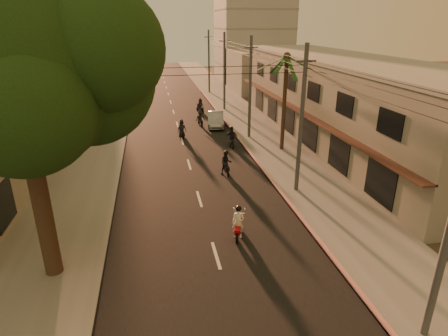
{
  "coord_description": "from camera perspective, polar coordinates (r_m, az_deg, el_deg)",
  "views": [
    {
      "loc": [
        -2.4,
        -12.4,
        10.07
      ],
      "look_at": [
        1.46,
        7.62,
        2.07
      ],
      "focal_mm": 30.0,
      "sensor_mm": 36.0,
      "label": 1
    }
  ],
  "objects": [
    {
      "name": "curb_stripe",
      "position": [
        30.1,
        4.16,
        2.02
      ],
      "size": [
        0.2,
        60.0,
        0.2
      ],
      "primitive_type": "cube",
      "color": "red",
      "rests_on": "ground"
    },
    {
      "name": "scooter_red",
      "position": [
        18.68,
        2.19,
        -8.4
      ],
      "size": [
        0.92,
        1.73,
        1.75
      ],
      "rotation": [
        0.0,
        0.0,
        -0.32
      ],
      "color": "black",
      "rests_on": "ground"
    },
    {
      "name": "palm_tree",
      "position": [
        30.38,
        9.52,
        15.62
      ],
      "size": [
        5.0,
        5.0,
        8.2
      ],
      "color": "black",
      "rests_on": "ground"
    },
    {
      "name": "scooter_far_a",
      "position": [
        34.91,
        -6.46,
        5.86
      ],
      "size": [
        0.93,
        1.78,
        1.75
      ],
      "rotation": [
        0.0,
        0.0,
        0.12
      ],
      "color": "black",
      "rests_on": "ground"
    },
    {
      "name": "sidewalk_right",
      "position": [
        35.32,
        5.86,
        4.84
      ],
      "size": [
        5.0,
        140.0,
        0.12
      ],
      "primitive_type": "cube",
      "color": "slate",
      "rests_on": "ground"
    },
    {
      "name": "scooter_far_c",
      "position": [
        44.69,
        -3.63,
        9.38
      ],
      "size": [
        1.13,
        1.68,
        1.72
      ],
      "rotation": [
        0.0,
        0.0,
        0.36
      ],
      "color": "black",
      "rests_on": "ground"
    },
    {
      "name": "broadleaf_tree",
      "position": [
        15.22,
        -27.67,
        13.07
      ],
      "size": [
        9.6,
        8.7,
        12.1
      ],
      "color": "black",
      "rests_on": "ground"
    },
    {
      "name": "filler_left_far",
      "position": [
        65.76,
        -21.71,
        14.23
      ],
      "size": [
        8.0,
        14.0,
        7.0
      ],
      "primitive_type": "cube",
      "color": "gray",
      "rests_on": "ground"
    },
    {
      "name": "road",
      "position": [
        34.01,
        -6.38,
        4.08
      ],
      "size": [
        10.0,
        140.0,
        0.02
      ],
      "primitive_type": "cube",
      "color": "black",
      "rests_on": "ground"
    },
    {
      "name": "parked_car",
      "position": [
        38.67,
        -1.28,
        7.45
      ],
      "size": [
        2.95,
        4.97,
        1.48
      ],
      "primitive_type": "imported",
      "rotation": [
        0.0,
        0.0,
        -0.16
      ],
      "color": "gray",
      "rests_on": "ground"
    },
    {
      "name": "scooter_mid_b",
      "position": [
        32.13,
        1.16,
        4.66
      ],
      "size": [
        1.05,
        1.84,
        1.81
      ],
      "rotation": [
        0.0,
        0.0,
        -0.06
      ],
      "color": "black",
      "rests_on": "ground"
    },
    {
      "name": "filler_left_near",
      "position": [
        48.47,
        -25.0,
        10.11
      ],
      "size": [
        8.0,
        14.0,
        4.4
      ],
      "primitive_type": "cube",
      "color": "gray",
      "rests_on": "ground"
    },
    {
      "name": "scooter_mid_a",
      "position": [
        26.23,
        0.33,
        0.7
      ],
      "size": [
        0.82,
        1.79,
        1.76
      ],
      "rotation": [
        0.0,
        0.0,
        -0.01
      ],
      "color": "black",
      "rests_on": "ground"
    },
    {
      "name": "shophouse_row",
      "position": [
        35.11,
        17.34,
        9.93
      ],
      "size": [
        8.8,
        34.2,
        7.3
      ],
      "color": "gray",
      "rests_on": "ground"
    },
    {
      "name": "sidewalk_left",
      "position": [
        34.29,
        -18.99,
        3.25
      ],
      "size": [
        5.0,
        140.0,
        0.12
      ],
      "primitive_type": "cube",
      "color": "slate",
      "rests_on": "ground"
    },
    {
      "name": "ground",
      "position": [
        16.15,
        0.05,
        -17.15
      ],
      "size": [
        160.0,
        160.0,
        0.0
      ],
      "primitive_type": "plane",
      "color": "#383023",
      "rests_on": "ground"
    },
    {
      "name": "utility_poles",
      "position": [
        33.7,
        4.09,
        15.35
      ],
      "size": [
        1.2,
        48.26,
        9.0
      ],
      "color": "#38383A",
      "rests_on": "ground"
    },
    {
      "name": "scooter_far_b",
      "position": [
        38.85,
        -3.62,
        7.53
      ],
      "size": [
        1.19,
        1.72,
        1.69
      ],
      "rotation": [
        0.0,
        0.0,
        0.13
      ],
      "color": "black",
      "rests_on": "ground"
    },
    {
      "name": "filler_right",
      "position": [
        60.11,
        5.17,
        14.58
      ],
      "size": [
        8.0,
        14.0,
        6.0
      ],
      "primitive_type": "cube",
      "color": "gray",
      "rests_on": "ground"
    }
  ]
}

